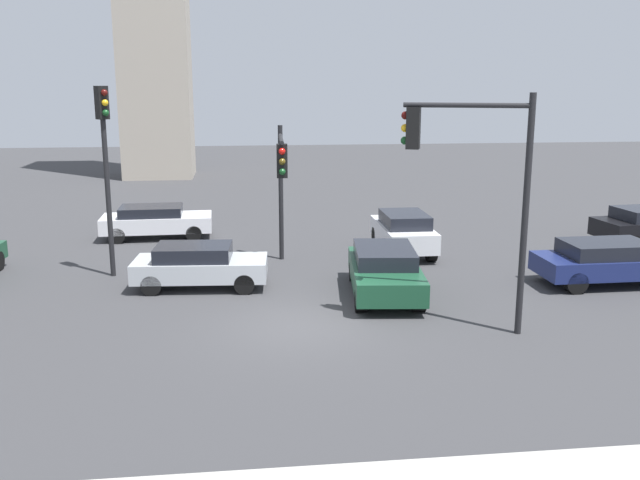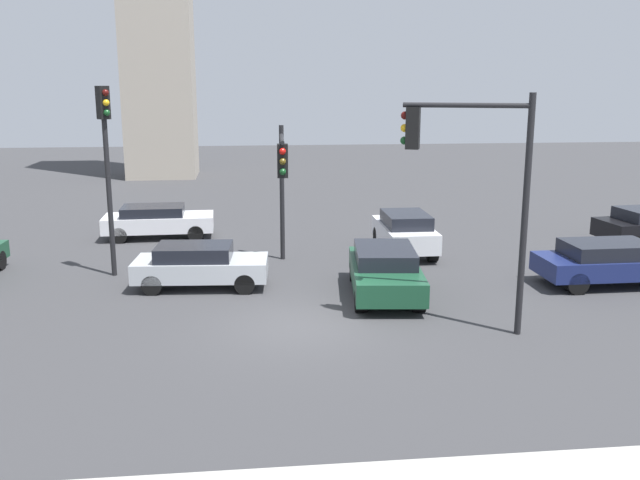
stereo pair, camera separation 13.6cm
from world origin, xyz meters
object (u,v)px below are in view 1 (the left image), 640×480
at_px(car_2, 403,231).
at_px(traffic_light_2, 281,172).
at_px(car_1, 156,221).
at_px(traffic_light_0, 472,167).
at_px(car_3, 610,261).
at_px(traffic_light_1, 105,147).
at_px(car_7, 385,270).
at_px(car_4, 199,265).

bearing_deg(car_2, traffic_light_2, 113.91).
relative_size(traffic_light_2, car_2, 1.18).
height_order(traffic_light_2, car_1, traffic_light_2).
distance_m(traffic_light_0, car_3, 7.39).
relative_size(traffic_light_1, car_7, 1.30).
xyz_separation_m(traffic_light_0, car_2, (0.34, 8.00, -3.28)).
bearing_deg(car_3, car_4, 174.41).
bearing_deg(car_3, car_2, 138.34).
xyz_separation_m(car_1, car_7, (7.45, -8.53, 0.03)).
distance_m(traffic_light_0, car_4, 8.79).
distance_m(car_2, car_3, 7.09).
bearing_deg(traffic_light_2, car_7, 45.86).
relative_size(car_2, car_4, 0.97).
bearing_deg(car_3, traffic_light_0, -150.02).
bearing_deg(car_3, car_1, 149.81).
relative_size(traffic_light_0, car_4, 1.43).
relative_size(traffic_light_1, car_3, 1.31).
bearing_deg(traffic_light_0, traffic_light_2, -34.35).
height_order(car_1, car_2, car_2).
distance_m(traffic_light_1, car_3, 15.88).
bearing_deg(car_1, car_2, -23.02).
xyz_separation_m(traffic_light_0, car_3, (5.68, 3.34, -3.36)).
xyz_separation_m(traffic_light_2, car_7, (2.78, -2.96, -2.55)).
distance_m(car_2, car_7, 5.21).
relative_size(car_3, car_4, 1.11).
bearing_deg(traffic_light_2, car_2, 116.03).
bearing_deg(car_7, traffic_light_0, 30.49).
xyz_separation_m(traffic_light_1, car_7, (8.20, -3.01, -3.37)).
bearing_deg(car_1, traffic_light_2, -51.53).
distance_m(traffic_light_2, car_4, 4.00).
height_order(traffic_light_1, car_7, traffic_light_1).
xyz_separation_m(car_2, car_3, (5.33, -4.67, -0.08)).
bearing_deg(car_2, traffic_light_0, 178.10).
bearing_deg(car_4, traffic_light_2, 35.71).
height_order(traffic_light_1, car_1, traffic_light_1).
bearing_deg(car_7, car_2, 166.81).
height_order(traffic_light_2, car_4, traffic_light_2).
bearing_deg(traffic_light_0, traffic_light_1, -11.37).
distance_m(traffic_light_1, traffic_light_2, 5.49).
bearing_deg(car_1, car_4, -75.50).
height_order(traffic_light_0, traffic_light_2, traffic_light_0).
bearing_deg(traffic_light_1, traffic_light_2, 51.44).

